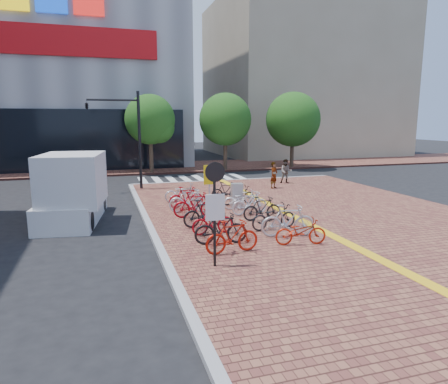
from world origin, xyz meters
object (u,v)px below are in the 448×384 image
object	(u,v)px
bike_15	(226,191)
utility_box	(237,196)
bike_1	(221,228)
bike_14	(238,195)
bike_8	(301,232)
bike_6	(186,197)
traffic_light_pole	(116,122)
bike_5	(189,201)
bike_3	(205,213)
pedestrian_a	(274,175)
box_truck	(71,189)
pedestrian_b	(286,171)
notice_sign	(215,202)
bike_7	(182,192)
bike_10	(274,217)
bike_13	(242,200)
bike_9	(288,221)
yellow_sign	(210,179)
bike_2	(213,221)
bike_4	(195,205)
bike_0	(232,237)
bike_12	(250,203)
bike_11	(262,208)

from	to	relation	value
bike_15	utility_box	world-z (taller)	utility_box
bike_1	bike_14	xyz separation A→B (m)	(2.57, 5.76, -0.08)
bike_8	bike_6	bearing A→B (deg)	31.04
traffic_light_pole	bike_5	bearing A→B (deg)	-68.79
bike_3	traffic_light_pole	size ratio (longest dim) A/B	0.31
pedestrian_a	box_truck	size ratio (longest dim) A/B	0.30
pedestrian_b	notice_sign	size ratio (longest dim) A/B	0.53
bike_7	notice_sign	bearing A→B (deg)	168.18
bike_1	bike_10	xyz separation A→B (m)	(2.39, 1.15, -0.05)
bike_3	bike_13	size ratio (longest dim) A/B	1.04
bike_9	bike_10	xyz separation A→B (m)	(-0.07, 1.02, -0.10)
bike_10	notice_sign	size ratio (longest dim) A/B	0.62
bike_1	notice_sign	distance (m)	2.43
pedestrian_b	box_truck	distance (m)	13.80
bike_6	yellow_sign	world-z (taller)	yellow_sign
bike_2	box_truck	world-z (taller)	box_truck
bike_3	bike_8	bearing A→B (deg)	-151.05
bike_4	notice_sign	world-z (taller)	notice_sign
bike_4	bike_8	bearing A→B (deg)	-143.78
bike_2	bike_7	distance (m)	5.97
bike_0	utility_box	xyz separation A→B (m)	(2.21, 6.05, 0.05)
bike_3	bike_6	bearing A→B (deg)	-8.81
bike_5	bike_12	bearing A→B (deg)	-104.69
bike_0	pedestrian_a	distance (m)	12.09
bike_7	bike_9	distance (m)	7.42
bike_5	bike_9	xyz separation A→B (m)	(2.51, -4.62, 0.04)
bike_5	bike_8	world-z (taller)	bike_5
notice_sign	bike_8	bearing A→B (deg)	18.68
bike_6	bike_12	xyz separation A→B (m)	(2.32, -2.16, 0.01)
bike_11	bike_14	bearing A→B (deg)	-0.94
bike_2	bike_9	size ratio (longest dim) A/B	0.82
bike_1	bike_3	bearing A→B (deg)	5.51
bike_3	bike_5	distance (m)	2.44
bike_0	utility_box	bearing A→B (deg)	-24.99
bike_11	utility_box	world-z (taller)	utility_box
pedestrian_b	traffic_light_pole	bearing A→B (deg)	-161.29
utility_box	bike_14	bearing A→B (deg)	66.98
bike_14	box_truck	distance (m)	7.50
bike_13	yellow_sign	bearing A→B (deg)	81.41
yellow_sign	notice_sign	bearing A→B (deg)	-103.79
bike_2	bike_13	world-z (taller)	bike_2
bike_13	bike_1	bearing A→B (deg)	162.47
bike_12	pedestrian_a	size ratio (longest dim) A/B	1.08
bike_4	bike_15	bearing A→B (deg)	-28.27
bike_11	yellow_sign	xyz separation A→B (m)	(-1.51, 2.59, 0.91)
bike_12	bike_1	bearing A→B (deg)	138.97
bike_13	utility_box	bearing A→B (deg)	24.98
box_truck	bike_2	bearing A→B (deg)	-39.39
bike_10	notice_sign	distance (m)	4.58
bike_12	bike_13	distance (m)	1.08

